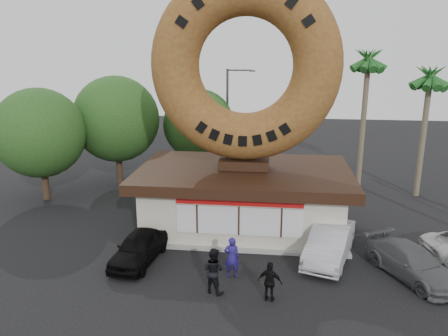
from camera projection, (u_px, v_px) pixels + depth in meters
name	position (u px, v px, depth m)	size (l,w,h in m)	color
ground	(233.00, 282.00, 18.23)	(90.00, 90.00, 0.00)	black
donut_shop	(244.00, 196.00, 23.49)	(11.20, 7.20, 3.80)	beige
giant_donut	(245.00, 66.00, 21.70)	(9.56, 9.56, 2.44)	olive
tree_west	(116.00, 119.00, 30.52)	(6.00, 6.00, 7.65)	#473321
tree_mid	(199.00, 125.00, 31.98)	(5.20, 5.20, 6.63)	#473321
tree_far	(40.00, 133.00, 27.17)	(5.60, 5.60, 7.14)	#473321
palm_near	(368.00, 64.00, 28.56)	(2.60, 2.60, 9.75)	#726651
palm_far	(430.00, 81.00, 26.97)	(2.60, 2.60, 8.75)	#726651
street_lamp	(229.00, 117.00, 32.57)	(2.11, 0.20, 8.00)	#59595E
person_left	(232.00, 257.00, 18.43)	(0.66, 0.43, 1.82)	navy
person_center	(213.00, 270.00, 17.26)	(0.92, 0.72, 1.89)	black
person_right	(270.00, 282.00, 16.68)	(0.95, 0.40, 1.62)	black
car_black	(139.00, 247.00, 19.84)	(1.63, 4.05, 1.38)	black
car_silver	(329.00, 243.00, 20.10)	(1.67, 4.78, 1.58)	#ADADB2
car_grey	(412.00, 263.00, 18.51)	(1.84, 4.54, 1.32)	#56595B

